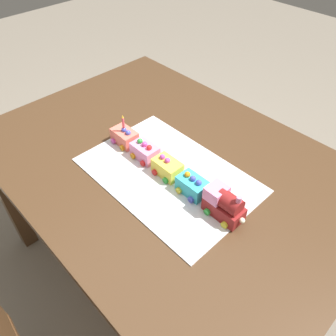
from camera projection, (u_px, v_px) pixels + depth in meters
The scene contains 9 objects.
ground_plane at pixel (167, 265), 1.74m from camera, with size 8.00×8.00×0.00m, color gray.
dining_table at pixel (167, 180), 1.30m from camera, with size 1.40×1.00×0.74m.
cake_board at pixel (168, 175), 1.17m from camera, with size 0.60×0.40×0.00m, color silver.
cake_locomotive at pixel (224, 204), 1.01m from camera, with size 0.14×0.08×0.12m.
cake_car_hopper_turquoise at pixel (193, 186), 1.09m from camera, with size 0.10×0.08×0.07m.
cake_car_gondola_lemon at pixel (167, 168), 1.15m from camera, with size 0.10×0.08×0.07m.
cake_car_flatbed_bubblegum at pixel (145, 151), 1.21m from camera, with size 0.10×0.08×0.07m.
cake_car_tanker_coral at pixel (125, 137), 1.27m from camera, with size 0.10×0.08×0.07m.
birthday_candle at pixel (123, 122), 1.22m from camera, with size 0.01×0.01×0.06m.
Camera 1 is at (-0.66, 0.62, 1.56)m, focal length 35.84 mm.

